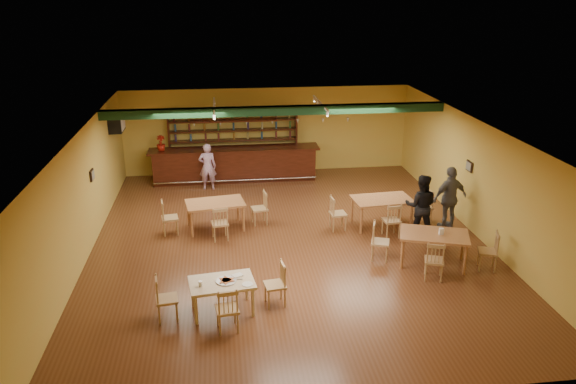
{
  "coord_description": "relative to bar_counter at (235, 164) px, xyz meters",
  "views": [
    {
      "loc": [
        -1.66,
        -12.98,
        6.18
      ],
      "look_at": [
        0.05,
        0.6,
        1.15
      ],
      "focal_mm": 34.5,
      "sensor_mm": 36.0,
      "label": 1
    }
  ],
  "objects": [
    {
      "name": "ceiling_beam",
      "position": [
        1.2,
        -2.35,
        2.31
      ],
      "size": [
        10.0,
        0.3,
        0.25
      ],
      "primitive_type": "cube",
      "color": "black",
      "rests_on": "ceiling"
    },
    {
      "name": "ac_unit",
      "position": [
        -3.6,
        -0.95,
        1.79
      ],
      "size": [
        0.34,
        0.7,
        0.48
      ],
      "primitive_type": "cube",
      "color": "white",
      "rests_on": "wall_left"
    },
    {
      "name": "floor",
      "position": [
        1.2,
        -5.15,
        -0.56
      ],
      "size": [
        12.0,
        12.0,
        0.0
      ],
      "primitive_type": "plane",
      "color": "#5A3219",
      "rests_on": "ground"
    },
    {
      "name": "patron_right_b",
      "position": [
        5.63,
        -4.82,
        0.31
      ],
      "size": [
        1.1,
        0.66,
        1.75
      ],
      "primitive_type": "imported",
      "rotation": [
        0.0,
        0.0,
        3.39
      ],
      "color": "slate",
      "rests_on": "ground"
    },
    {
      "name": "dining_table_b",
      "position": [
        3.87,
        -4.44,
        -0.17
      ],
      "size": [
        1.66,
        1.08,
        0.8
      ],
      "primitive_type": "cube",
      "rotation": [
        0.0,
        0.0,
        0.08
      ],
      "color": "#965D35",
      "rests_on": "ground"
    },
    {
      "name": "track_rail_right",
      "position": [
        2.6,
        -1.75,
        2.38
      ],
      "size": [
        0.05,
        2.5,
        0.05
      ],
      "primitive_type": "cube",
      "color": "white",
      "rests_on": "ceiling"
    },
    {
      "name": "parmesan_shaker",
      "position": [
        -0.97,
        -8.43,
        0.18
      ],
      "size": [
        0.08,
        0.08,
        0.11
      ],
      "primitive_type": "cylinder",
      "rotation": [
        0.0,
        0.0,
        0.13
      ],
      "color": "#EAE5C6",
      "rests_on": "near_table"
    },
    {
      "name": "picture_right",
      "position": [
        6.17,
        -4.65,
        1.14
      ],
      "size": [
        0.04,
        0.34,
        0.28
      ],
      "primitive_type": "cube",
      "color": "black",
      "rests_on": "wall_right"
    },
    {
      "name": "picture_left",
      "position": [
        -3.77,
        -4.15,
        1.14
      ],
      "size": [
        0.04,
        0.34,
        0.28
      ],
      "primitive_type": "cube",
      "color": "black",
      "rests_on": "wall_left"
    },
    {
      "name": "pizza_tray",
      "position": [
        -0.46,
        -8.29,
        0.13
      ],
      "size": [
        0.54,
        0.54,
        0.01
      ],
      "primitive_type": "cylinder",
      "rotation": [
        0.0,
        0.0,
        0.5
      ],
      "color": "silver",
      "rests_on": "near_table"
    },
    {
      "name": "near_table",
      "position": [
        -0.56,
        -8.29,
        -0.22
      ],
      "size": [
        1.38,
        0.98,
        0.69
      ],
      "primitive_type": "cube",
      "rotation": [
        0.0,
        0.0,
        0.13
      ],
      "color": "tan",
      "rests_on": "ground"
    },
    {
      "name": "poinsettia",
      "position": [
        -2.42,
        0.0,
        0.82
      ],
      "size": [
        0.37,
        0.37,
        0.51
      ],
      "primitive_type": "imported",
      "rotation": [
        0.0,
        0.0,
        0.35
      ],
      "color": "#A41B0F",
      "rests_on": "bar_counter"
    },
    {
      "name": "dining_table_a",
      "position": [
        -0.67,
        -4.08,
        -0.18
      ],
      "size": [
        1.67,
        1.15,
        0.77
      ],
      "primitive_type": "cube",
      "rotation": [
        0.0,
        0.0,
        0.15
      ],
      "color": "#965D35",
      "rests_on": "ground"
    },
    {
      "name": "back_bar_hutch",
      "position": [
        -0.0,
        0.63,
        0.57
      ],
      "size": [
        4.44,
        0.4,
        2.28
      ],
      "primitive_type": "cube",
      "color": "black",
      "rests_on": "ground"
    },
    {
      "name": "pizza_server",
      "position": [
        -0.33,
        -8.24,
        0.14
      ],
      "size": [
        0.33,
        0.14,
        0.0
      ],
      "primitive_type": "cube",
      "rotation": [
        0.0,
        0.0,
        -0.17
      ],
      "color": "silver",
      "rests_on": "pizza_tray"
    },
    {
      "name": "patron_right_a",
      "position": [
        4.67,
        -5.24,
        0.29
      ],
      "size": [
        1.0,
        0.89,
        1.71
      ],
      "primitive_type": "imported",
      "rotation": [
        0.0,
        0.0,
        2.8
      ],
      "color": "black",
      "rests_on": "ground"
    },
    {
      "name": "patron_bar",
      "position": [
        -0.91,
        -0.83,
        0.21
      ],
      "size": [
        0.57,
        0.37,
        1.55
      ],
      "primitive_type": "imported",
      "rotation": [
        0.0,
        0.0,
        3.15
      ],
      "color": "#974FAB",
      "rests_on": "ground"
    },
    {
      "name": "side_plate",
      "position": [
        -0.05,
        -8.47,
        0.13
      ],
      "size": [
        0.25,
        0.25,
        0.01
      ],
      "primitive_type": "cylinder",
      "rotation": [
        0.0,
        0.0,
        0.13
      ],
      "color": "white",
      "rests_on": "near_table"
    },
    {
      "name": "dining_table_d",
      "position": [
        4.43,
        -6.82,
        -0.17
      ],
      "size": [
        1.8,
        1.41,
        0.79
      ],
      "primitive_type": "cube",
      "rotation": [
        0.0,
        0.0,
        -0.33
      ],
      "color": "#965D35",
      "rests_on": "ground"
    },
    {
      "name": "bar_counter",
      "position": [
        0.0,
        0.0,
        0.0
      ],
      "size": [
        5.74,
        0.85,
        1.13
      ],
      "primitive_type": "cube",
      "color": "black",
      "rests_on": "ground"
    },
    {
      "name": "napkin_stack",
      "position": [
        -0.23,
        -8.11,
        0.14
      ],
      "size": [
        0.24,
        0.22,
        0.03
      ],
      "primitive_type": "cube",
      "rotation": [
        0.0,
        0.0,
        0.44
      ],
      "color": "white",
      "rests_on": "near_table"
    },
    {
      "name": "track_rail_left",
      "position": [
        -0.6,
        -1.75,
        2.38
      ],
      "size": [
        0.05,
        2.5,
        0.05
      ],
      "primitive_type": "cube",
      "color": "white",
      "rests_on": "ceiling"
    }
  ]
}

